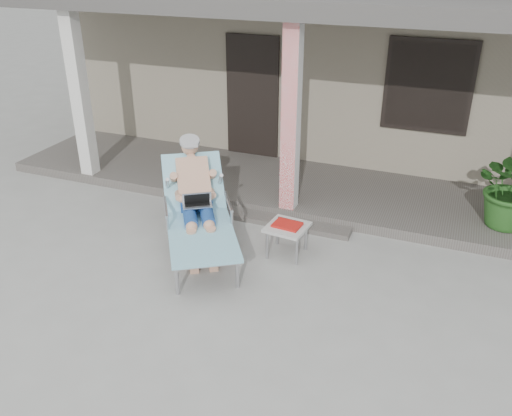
% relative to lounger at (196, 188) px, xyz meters
% --- Properties ---
extents(ground, '(60.00, 60.00, 0.00)m').
position_rel_lounger_xyz_m(ground, '(0.82, -0.86, -0.85)').
color(ground, '#9E9E99').
rests_on(ground, ground).
extents(house, '(10.40, 5.40, 3.30)m').
position_rel_lounger_xyz_m(house, '(0.82, 5.63, 0.82)').
color(house, gray).
rests_on(house, ground).
extents(porch_deck, '(10.00, 2.00, 0.15)m').
position_rel_lounger_xyz_m(porch_deck, '(0.82, 2.14, -0.77)').
color(porch_deck, '#605B56').
rests_on(porch_deck, ground).
extents(porch_overhang, '(10.00, 2.30, 2.85)m').
position_rel_lounger_xyz_m(porch_overhang, '(0.82, 2.08, 1.94)').
color(porch_overhang, silver).
rests_on(porch_overhang, porch_deck).
extents(porch_step, '(2.00, 0.30, 0.07)m').
position_rel_lounger_xyz_m(porch_step, '(0.82, 0.99, -0.81)').
color(porch_step, '#605B56').
rests_on(porch_step, ground).
extents(lounger, '(1.77, 2.14, 1.38)m').
position_rel_lounger_xyz_m(lounger, '(0.00, 0.00, 0.00)').
color(lounger, '#B7B7BC').
rests_on(lounger, ground).
extents(side_table, '(0.54, 0.54, 0.44)m').
position_rel_lounger_xyz_m(side_table, '(1.15, 0.23, -0.48)').
color(side_table, '#BCBCB6').
rests_on(side_table, ground).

